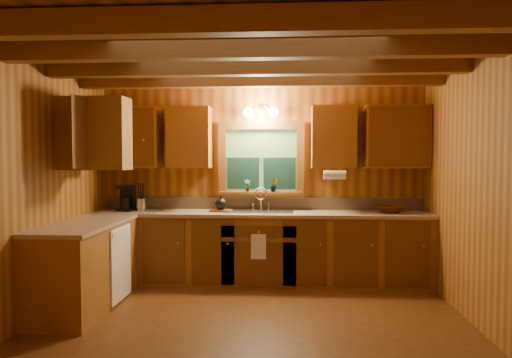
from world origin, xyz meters
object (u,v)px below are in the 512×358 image
object	(u,v)px
sink	(260,215)
cutting_board	(221,211)
wicker_basket	(390,209)
coffee_maker	(127,198)

from	to	relation	value
sink	cutting_board	xyz separation A→B (m)	(-0.49, -0.01, 0.06)
sink	wicker_basket	world-z (taller)	sink
coffee_maker	cutting_board	xyz separation A→B (m)	(1.23, -0.04, -0.15)
cutting_board	wicker_basket	xyz separation A→B (m)	(2.11, 0.03, 0.03)
sink	cutting_board	world-z (taller)	sink
coffee_maker	wicker_basket	xyz separation A→B (m)	(3.34, -0.01, -0.12)
coffee_maker	cutting_board	bearing A→B (deg)	2.45
coffee_maker	wicker_basket	bearing A→B (deg)	4.19
cutting_board	wicker_basket	distance (m)	2.11
sink	coffee_maker	xyz separation A→B (m)	(-1.72, 0.03, 0.20)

